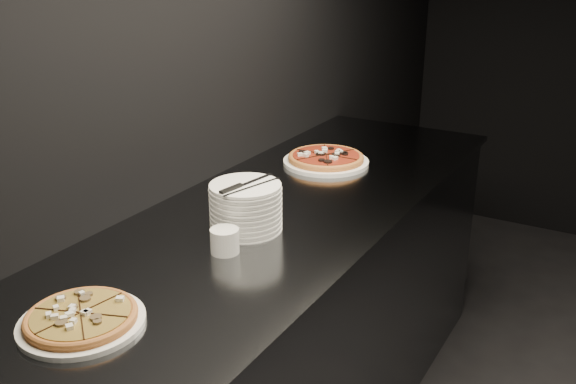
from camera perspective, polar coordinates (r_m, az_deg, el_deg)
The scene contains 7 objects.
wall_left at distance 2.12m, azimuth -10.15°, elevation 12.23°, with size 0.02×5.00×2.80m, color black.
counter at distance 2.26m, azimuth -1.19°, elevation -12.60°, with size 0.74×2.44×0.92m.
pizza_mushroom at distance 1.53m, azimuth -17.89°, elevation -10.64°, with size 0.32×0.32×0.03m.
pizza_tomato at distance 2.49m, azimuth 3.39°, elevation 2.96°, with size 0.33×0.33×0.04m.
plate_stack at distance 1.90m, azimuth -3.78°, elevation -1.33°, with size 0.21×0.21×0.14m.
cutlery at distance 1.86m, azimuth -3.89°, elevation 0.57°, with size 0.11×0.22×0.01m.
ramekin at distance 1.78m, azimuth -5.65°, elevation -4.28°, with size 0.08×0.08×0.07m.
Camera 1 is at (-1.14, -1.60, 1.72)m, focal length 40.00 mm.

